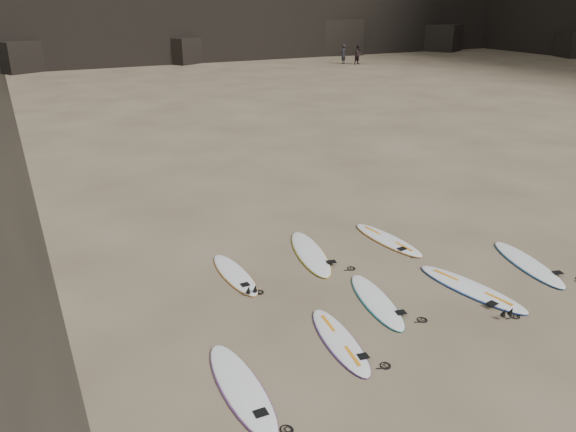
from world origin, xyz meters
The scene contains 11 objects.
ground centered at (0.00, 0.00, 0.00)m, with size 240.00×240.00×0.00m, color #897559.
surfboard_0 centered at (-4.65, -0.95, 0.05)m, with size 0.63×2.62×0.09m, color white.
surfboard_1 centered at (-2.52, -0.52, 0.04)m, with size 0.56×2.32×0.08m, color white.
surfboard_2 centered at (-1.07, 0.37, 0.04)m, with size 0.58×2.40×0.09m, color white.
surfboard_3 centered at (1.08, -0.12, 0.05)m, with size 0.65×2.70×0.10m, color white.
surfboard_4 centered at (3.16, 0.19, 0.05)m, with size 0.62×2.58×0.09m, color white.
surfboard_5 centered at (-3.27, 2.83, 0.04)m, with size 0.55×2.27×0.08m, color white.
surfboard_6 centered at (-1.19, 3.02, 0.05)m, with size 0.65×2.70×0.10m, color white.
surfboard_7 centered at (1.01, 2.84, 0.04)m, with size 0.59×2.48×0.09m, color white.
person_a centered at (21.28, 37.68, 0.86)m, with size 0.63×0.41×1.73m, color black.
person_b centered at (22.33, 36.68, 0.88)m, with size 0.85×0.67×1.76m, color black.
Camera 1 is at (-7.32, -7.96, 6.00)m, focal length 35.00 mm.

